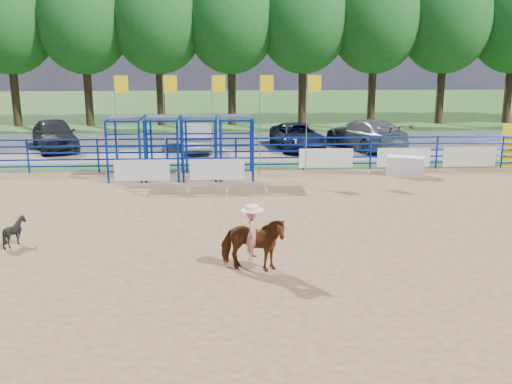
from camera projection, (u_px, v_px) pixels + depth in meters
ground at (243, 247)px, 15.56m from camera, size 120.00×120.00×0.00m
arena_dirt at (243, 247)px, 15.56m from camera, size 30.00×20.00×0.02m
gravel_strip at (234, 145)px, 32.03m from camera, size 40.00×10.00×0.01m
announcer_table at (405, 166)px, 24.21m from camera, size 1.67×1.16×0.81m
horse_and_rider at (252, 240)px, 13.69m from camera, size 1.76×1.10×2.26m
calf at (15, 231)px, 15.58m from camera, size 0.92×0.88×0.78m
car_a at (55, 134)px, 30.34m from camera, size 3.78×5.22×1.65m
car_b at (195, 137)px, 30.09m from camera, size 1.99×4.60×1.47m
car_c at (297, 136)px, 30.61m from camera, size 2.86×5.15×1.36m
car_d at (365, 134)px, 30.58m from camera, size 4.04×6.02×1.62m
perimeter_fence at (242, 221)px, 15.38m from camera, size 30.10×20.10×1.50m
chute_assembly at (191, 148)px, 23.72m from camera, size 19.32×2.41×4.20m
treeline at (231, 14)px, 38.90m from camera, size 56.40×6.40×11.24m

